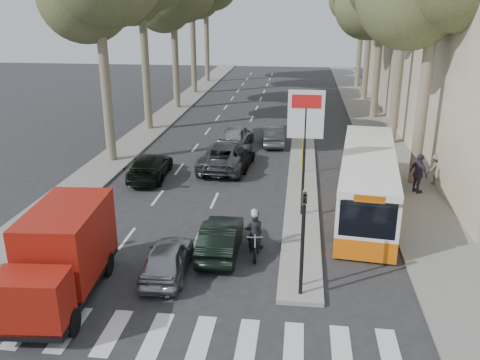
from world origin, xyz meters
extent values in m
plane|color=#28282B|center=(0.00, 0.00, 0.00)|extent=(120.00, 120.00, 0.00)
cube|color=gray|center=(8.60, 25.00, 0.06)|extent=(3.20, 70.00, 0.12)
cube|color=gray|center=(-8.00, 28.00, 0.06)|extent=(2.40, 64.00, 0.12)
cube|color=gray|center=(3.25, 11.00, 0.08)|extent=(1.50, 26.00, 0.16)
cube|color=#B7A88E|center=(15.50, 34.00, 8.00)|extent=(11.00, 20.00, 16.00)
cylinder|color=yellow|center=(3.25, -1.00, 1.75)|extent=(0.10, 0.10, 3.50)
cylinder|color=yellow|center=(3.25, 5.00, 1.75)|extent=(0.10, 0.10, 3.50)
cylinder|color=yellow|center=(3.25, 11.00, 1.75)|extent=(0.10, 0.10, 3.50)
cylinder|color=black|center=(3.25, 5.00, 2.60)|extent=(0.12, 0.12, 5.20)
cube|color=white|center=(3.25, 5.00, 4.60)|extent=(1.50, 0.10, 2.00)
cube|color=red|center=(3.25, 4.94, 5.15)|extent=(1.20, 0.02, 0.55)
cylinder|color=black|center=(3.25, -1.50, 1.60)|extent=(0.12, 0.12, 3.20)
imported|color=black|center=(3.25, -1.50, 3.10)|extent=(0.16, 0.41, 1.00)
cylinder|color=#6B604C|center=(-8.00, 12.00, 4.20)|extent=(0.56, 0.56, 8.40)
cylinder|color=#6B604C|center=(-8.10, 20.00, 4.48)|extent=(0.56, 0.56, 8.96)
cylinder|color=#6B604C|center=(-7.90, 28.00, 4.06)|extent=(0.56, 0.56, 8.12)
sphere|color=#45512D|center=(-8.90, 28.60, 8.99)|extent=(5.20, 5.20, 5.20)
cylinder|color=#6B604C|center=(-8.00, 36.00, 4.76)|extent=(0.56, 0.56, 9.52)
cylinder|color=#6B604C|center=(-8.10, 44.00, 4.34)|extent=(0.56, 0.56, 8.68)
cylinder|color=#6B604C|center=(9.00, 10.00, 4.20)|extent=(0.56, 0.56, 8.40)
cylinder|color=#6B604C|center=(9.10, 18.00, 4.62)|extent=(0.56, 0.56, 9.24)
cylinder|color=#6B604C|center=(8.90, 26.00, 3.92)|extent=(0.56, 0.56, 7.84)
sphere|color=#45512D|center=(7.90, 26.60, 8.68)|extent=(5.20, 5.20, 5.20)
cylinder|color=#6B604C|center=(9.00, 34.00, 4.48)|extent=(0.56, 0.56, 8.96)
cylinder|color=#6B604C|center=(9.10, 42.00, 4.20)|extent=(0.56, 0.56, 8.40)
imported|color=#A6A8AE|center=(-1.34, -0.56, 0.61)|extent=(1.59, 3.64, 1.22)
imported|color=black|center=(0.25, 1.24, 0.64)|extent=(1.42, 3.90, 1.28)
imported|color=#45464C|center=(-1.10, 11.51, 0.74)|extent=(2.71, 5.46, 1.49)
imported|color=black|center=(-0.50, 11.70, 0.58)|extent=(1.94, 4.12, 1.16)
imported|color=#A2A3AA|center=(-1.10, 16.10, 0.74)|extent=(2.22, 4.50, 1.47)
imported|color=#54585C|center=(1.27, 16.88, 0.63)|extent=(1.71, 3.92, 1.26)
imported|color=black|center=(-4.88, 9.33, 0.66)|extent=(2.14, 4.65, 1.32)
cube|color=black|center=(-4.20, -2.50, 0.49)|extent=(2.36, 5.50, 0.22)
cylinder|color=black|center=(-4.96, -4.35, 0.40)|extent=(0.33, 0.82, 0.81)
cylinder|color=black|center=(-3.17, -4.22, 0.40)|extent=(0.33, 0.82, 0.81)
cylinder|color=black|center=(-5.21, -0.96, 0.40)|extent=(0.33, 0.82, 0.81)
cylinder|color=black|center=(-3.43, -0.83, 0.40)|extent=(0.33, 0.82, 0.81)
cube|color=maroon|center=(-4.05, -4.55, 1.30)|extent=(2.06, 1.40, 1.52)
cube|color=black|center=(-4.00, -5.13, 1.48)|extent=(1.79, 0.20, 0.81)
cube|color=maroon|center=(-4.25, -1.79, 1.74)|extent=(2.33, 3.90, 2.24)
cube|color=orange|center=(6.11, 6.18, 0.50)|extent=(3.41, 10.56, 0.81)
cube|color=white|center=(6.11, 6.18, 1.58)|extent=(3.41, 10.56, 1.35)
cube|color=black|center=(6.11, 6.18, 1.85)|extent=(3.38, 10.15, 0.77)
cube|color=white|center=(6.11, 6.18, 2.57)|extent=(3.41, 10.56, 0.27)
cube|color=black|center=(5.53, 1.05, 1.71)|extent=(1.98, 0.28, 1.35)
cube|color=orange|center=(5.53, 1.05, 2.51)|extent=(1.08, 0.18, 0.29)
cylinder|color=black|center=(4.74, 2.99, 0.41)|extent=(0.35, 0.89, 0.87)
cylinder|color=black|center=(6.74, 2.77, 0.41)|extent=(0.35, 0.89, 0.87)
cylinder|color=black|center=(5.46, 9.38, 0.41)|extent=(0.35, 0.89, 0.87)
cylinder|color=black|center=(7.46, 9.15, 0.41)|extent=(0.35, 0.89, 0.87)
cylinder|color=black|center=(1.59, 0.62, 0.30)|extent=(0.17, 0.61, 0.60)
cylinder|color=black|center=(1.41, 2.03, 0.30)|extent=(0.17, 0.61, 0.60)
cylinder|color=silver|center=(1.58, 0.69, 0.66)|extent=(0.10, 0.38, 0.76)
cube|color=black|center=(1.49, 1.37, 0.43)|extent=(0.29, 0.73, 0.28)
cube|color=black|center=(1.52, 1.18, 0.68)|extent=(0.33, 0.46, 0.21)
cube|color=black|center=(1.46, 1.65, 0.62)|extent=(0.34, 0.64, 0.11)
cylinder|color=silver|center=(1.57, 0.74, 0.96)|extent=(0.59, 0.11, 0.04)
imported|color=black|center=(1.49, 1.37, 0.84)|extent=(0.62, 0.45, 1.59)
imported|color=black|center=(1.45, 1.75, 0.79)|extent=(0.77, 0.49, 1.49)
sphere|color=#B2B2B7|center=(1.50, 1.32, 1.59)|extent=(0.26, 0.26, 0.26)
sphere|color=#B2B2B7|center=(1.45, 1.72, 1.53)|extent=(0.26, 0.26, 0.26)
imported|color=#3E324C|center=(8.85, 8.46, 1.10)|extent=(1.04, 1.28, 1.96)
imported|color=#716155|center=(10.00, 9.87, 0.91)|extent=(1.12, 0.88, 1.59)
camera|label=1|loc=(3.03, -15.76, 8.99)|focal=38.00mm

